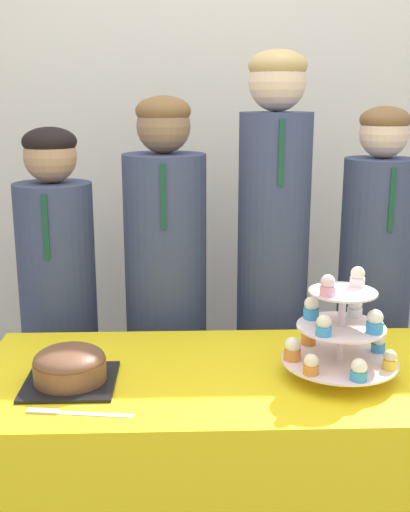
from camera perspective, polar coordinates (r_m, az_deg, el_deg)
wall_back at (r=3.00m, az=1.43°, el=10.55°), size 9.00×0.06×2.70m
table at (r=2.04m, az=3.58°, el=-20.15°), size 1.53×0.66×0.77m
round_cake at (r=1.80m, az=-11.93°, el=-9.55°), size 0.25×0.25×0.10m
cake_knife at (r=1.66m, az=-12.59°, el=-13.45°), size 0.27×0.05×0.01m
cupcake_stand at (r=1.81m, az=11.85°, el=-6.74°), size 0.32×0.32×0.31m
student_0 at (r=2.47m, az=-12.74°, el=-6.36°), size 0.28×0.28×1.43m
student_1 at (r=2.41m, az=-3.45°, el=-5.38°), size 0.30×0.30×1.53m
student_2 at (r=2.40m, az=5.97°, el=-2.93°), size 0.26×0.26×1.69m
student_3 at (r=2.52m, az=14.61°, el=-5.27°), size 0.27×0.27×1.50m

